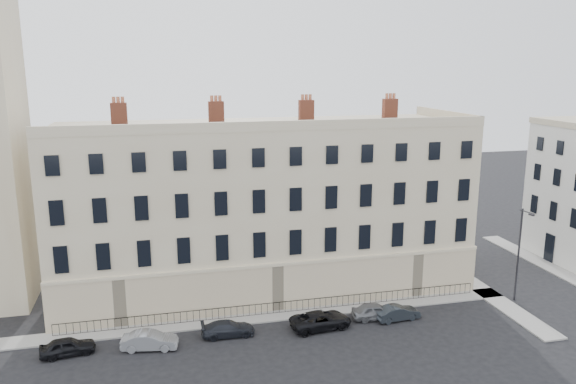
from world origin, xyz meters
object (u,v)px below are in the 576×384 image
Objects in this scene: car_c at (228,329)px; car_e at (376,311)px; car_a at (68,347)px; car_f at (397,313)px; streetlamp at (519,251)px; car_d at (321,320)px; car_b at (150,341)px.

car_e is at bearing -88.92° from car_c.
car_a is at bearing 96.44° from car_e.
streetlamp is at bearing -89.90° from car_f.
car_f is at bearing -96.66° from car_d.
car_e is (23.35, 0.29, 0.02)m from car_a.
car_e is 13.78m from streetlamp.
car_d is at bearing -79.42° from car_b.
car_a is at bearing 94.42° from car_b.
car_e is (11.96, 0.09, 0.07)m from car_c.
car_a reaches higher than car_f.
streetlamp is at bearing -87.89° from car_c.
car_b reaches higher than car_c.
car_a is 0.94× the size of car_b.
car_c is 11.96m from car_e.
car_c is 0.84× the size of car_d.
car_d reaches higher than car_f.
car_c is 13.61m from car_f.
car_f is at bearing -102.75° from car_e.
car_b is (5.64, -0.49, 0.02)m from car_a.
car_c is at bearing 82.71° from car_f.
car_b is 31.19m from streetlamp.
car_d is 4.79m from car_e.
car_f reaches higher than car_c.
car_d is (18.58, -0.23, 0.03)m from car_a.
car_b is 19.35m from car_f.
car_a is at bearing 173.38° from streetlamp.
car_d is at bearing -92.79° from car_c.
streetlamp is (25.16, 0.64, 3.98)m from car_c.
car_d reaches higher than car_b.
streetlamp is at bearing -81.88° from car_e.
car_c is 1.10× the size of car_f.
streetlamp is (30.91, 1.33, 3.91)m from car_b.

